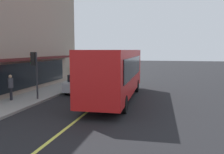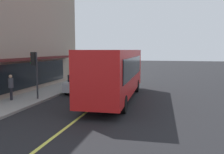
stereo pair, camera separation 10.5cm
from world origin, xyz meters
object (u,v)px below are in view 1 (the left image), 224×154
traffic_light (34,64)px  pedestrian_by_curb (11,85)px  car_silver (83,83)px  pedestrian_near_storefront (73,71)px  bus (116,72)px

traffic_light → pedestrian_by_curb: bearing=122.4°
traffic_light → car_silver: size_ratio=0.74×
traffic_light → car_silver: traffic_light is taller
car_silver → pedestrian_near_storefront: 7.46m
bus → pedestrian_by_curb: bus is taller
bus → traffic_light: size_ratio=3.50×
traffic_light → car_silver: (4.16, -1.93, -1.79)m
bus → pedestrian_near_storefront: (9.04, 6.95, -0.89)m
car_silver → pedestrian_by_curb: bearing=147.0°
pedestrian_near_storefront → pedestrian_by_curb: (-11.55, -0.32, 0.08)m
traffic_light → pedestrian_near_storefront: size_ratio=2.01×
car_silver → pedestrian_by_curb: 5.97m
car_silver → pedestrian_near_storefront: (6.55, 3.56, 0.36)m
car_silver → traffic_light: bearing=155.1°
car_silver → pedestrian_by_curb: pedestrian_by_curb is taller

